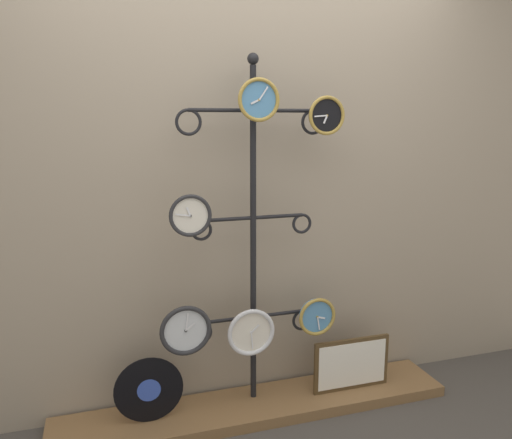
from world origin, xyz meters
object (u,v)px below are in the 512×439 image
clock_top_right (326,115)px  clock_bottom_left (186,330)px  clock_top_center (259,100)px  picture_frame (352,364)px  vinyl_record (149,390)px  clock_bottom_center (251,332)px  clock_bottom_right (317,316)px  clock_middle_left (190,215)px  display_stand (253,311)px

clock_top_right → clock_bottom_left: 1.30m
clock_top_center → picture_frame: size_ratio=0.46×
clock_top_right → vinyl_record: size_ratio=0.56×
vinyl_record → clock_top_right: bearing=-1.9°
clock_bottom_center → clock_bottom_right: (0.38, -0.00, 0.04)m
clock_top_center → clock_top_right: (0.36, -0.01, -0.07)m
clock_middle_left → vinyl_record: size_ratio=0.60×
clock_bottom_right → display_stand: bearing=164.2°
clock_bottom_right → picture_frame: bearing=1.2°
display_stand → clock_bottom_left: bearing=-164.7°
display_stand → picture_frame: 0.67m
clock_bottom_right → vinyl_record: 0.96m
clock_bottom_left → picture_frame: (0.95, 0.02, -0.34)m
clock_top_center → clock_middle_left: (-0.35, -0.01, -0.55)m
clock_middle_left → clock_bottom_right: 0.91m
clock_bottom_center → picture_frame: (0.61, 0.00, -0.28)m
clock_bottom_center → clock_bottom_right: clock_bottom_right is taller
clock_top_center → clock_bottom_center: (-0.04, -0.00, -1.20)m
display_stand → clock_middle_left: size_ratio=9.13×
clock_bottom_left → clock_top_right: bearing=0.4°
vinyl_record → picture_frame: (1.15, -0.02, -0.02)m
display_stand → clock_bottom_right: display_stand is taller
display_stand → clock_bottom_left: 0.40m
clock_top_center → clock_bottom_left: (-0.39, -0.02, -1.14)m
clock_bottom_left → clock_bottom_right: (0.73, 0.01, -0.02)m
clock_top_center → clock_bottom_center: bearing=-177.0°
clock_top_center → picture_frame: bearing=0.0°
vinyl_record → picture_frame: 1.15m
clock_top_center → vinyl_record: (-0.58, 0.02, -1.45)m
vinyl_record → clock_bottom_center: bearing=-2.4°
display_stand → clock_top_center: size_ratio=9.05×
clock_top_right → clock_middle_left: bearing=179.7°
clock_bottom_left → clock_middle_left: bearing=12.4°
clock_top_right → clock_bottom_center: 1.19m
clock_middle_left → picture_frame: 1.30m
display_stand → clock_top_center: bearing=-89.1°
clock_top_center → clock_middle_left: bearing=-178.8°
clock_top_right → clock_bottom_right: clock_top_right is taller
clock_bottom_center → clock_bottom_right: 0.38m
clock_top_right → clock_middle_left: 0.85m
clock_middle_left → vinyl_record: (-0.23, 0.03, -0.90)m
clock_middle_left → vinyl_record: bearing=173.3°
display_stand → clock_bottom_center: bearing=-114.2°
clock_top_center → clock_bottom_left: bearing=-177.7°
clock_bottom_right → clock_top_center: bearing=179.3°
clock_bottom_left → vinyl_record: size_ratio=0.75×
clock_middle_left → vinyl_record: clock_middle_left is taller
clock_bottom_center → clock_bottom_left: bearing=-177.7°
display_stand → vinyl_record: (-0.58, -0.07, -0.33)m
picture_frame → display_stand: bearing=170.9°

